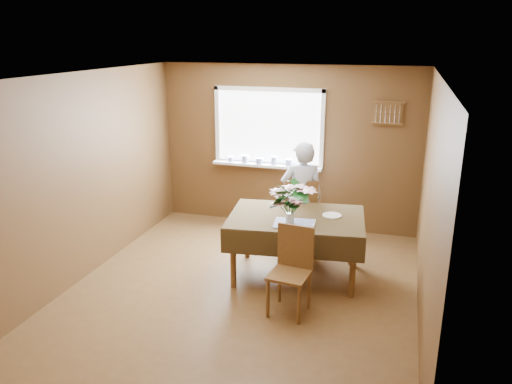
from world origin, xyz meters
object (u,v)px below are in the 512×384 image
(dining_table, at_px, (296,224))
(chair_far, at_px, (300,212))
(flower_bouquet, at_px, (290,200))
(chair_near, at_px, (292,266))
(seated_woman, at_px, (302,198))

(dining_table, bearing_deg, chair_far, 91.33)
(dining_table, xyz_separation_m, chair_far, (-0.11, 0.79, -0.13))
(flower_bouquet, bearing_deg, chair_far, 94.78)
(flower_bouquet, bearing_deg, chair_near, -74.11)
(chair_far, bearing_deg, seated_woman, 102.34)
(chair_far, distance_m, seated_woman, 0.23)
(chair_far, height_order, chair_near, chair_far)
(dining_table, distance_m, chair_near, 0.84)
(chair_near, distance_m, seated_woman, 1.59)
(chair_near, xyz_separation_m, flower_bouquet, (-0.16, 0.55, 0.56))
(dining_table, relative_size, chair_far, 1.68)
(chair_far, distance_m, flower_bouquet, 1.17)
(chair_far, height_order, seated_woman, seated_woman)
(dining_table, distance_m, seated_woman, 0.76)
(dining_table, relative_size, flower_bouquet, 3.37)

